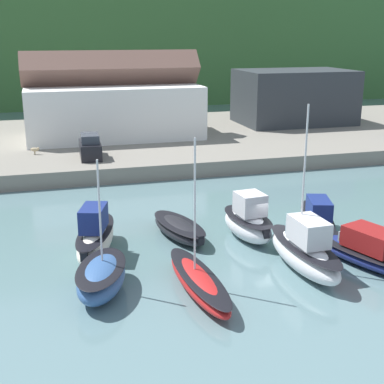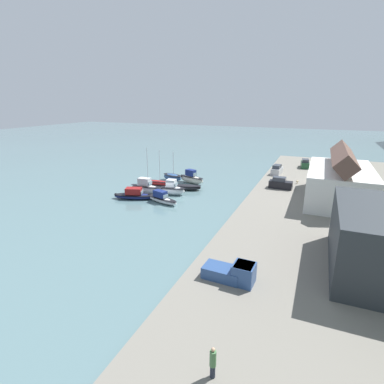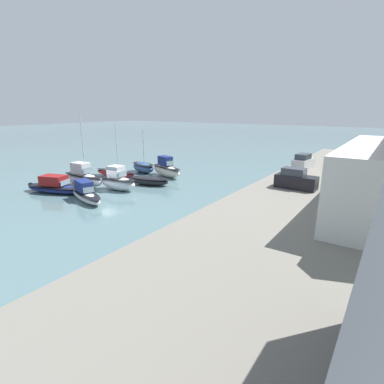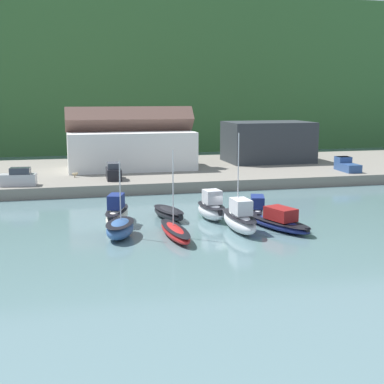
{
  "view_description": "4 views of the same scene",
  "coord_description": "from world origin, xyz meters",
  "views": [
    {
      "loc": [
        -12.86,
        -28.02,
        12.14
      ],
      "look_at": [
        -3.84,
        4.26,
        2.07
      ],
      "focal_mm": 50.0,
      "sensor_mm": 36.0,
      "label": 1
    },
    {
      "loc": [
        47.24,
        25.33,
        17.15
      ],
      "look_at": [
        0.77,
        5.44,
        1.71
      ],
      "focal_mm": 28.0,
      "sensor_mm": 36.0,
      "label": 2
    },
    {
      "loc": [
        22.48,
        27.66,
        9.51
      ],
      "look_at": [
        -1.46,
        11.24,
        1.42
      ],
      "focal_mm": 28.0,
      "sensor_mm": 36.0,
      "label": 3
    },
    {
      "loc": [
        -15.18,
        -48.59,
        12.04
      ],
      "look_at": [
        -1.96,
        6.03,
        1.75
      ],
      "focal_mm": 50.0,
      "sensor_mm": 36.0,
      "label": 4
    }
  ],
  "objects": [
    {
      "name": "moored_boat_1",
      "position": [
        -5.36,
        1.77,
        0.57
      ],
      "size": [
        3.21,
        5.97,
        1.05
      ],
      "rotation": [
        0.0,
        0.0,
        0.23
      ],
      "color": "black",
      "rests_on": "ground_plane"
    },
    {
      "name": "harbor_clubhouse",
      "position": [
        -5.62,
        28.92,
        4.56
      ],
      "size": [
        18.31,
        9.62,
        8.99
      ],
      "color": "white",
      "rests_on": "quay_promenade"
    },
    {
      "name": "parked_car_1",
      "position": [
        -20.49,
        17.08,
        2.27
      ],
      "size": [
        4.36,
        2.23,
        2.16
      ],
      "rotation": [
        0.0,
        0.0,
        1.47
      ],
      "color": "#B7B7BC",
      "rests_on": "quay_promenade"
    },
    {
      "name": "moored_boat_4",
      "position": [
        -10.75,
        -4.28,
        0.82
      ],
      "size": [
        3.64,
        5.46,
        6.54
      ],
      "rotation": [
        0.0,
        0.0,
        -0.3
      ],
      "color": "#33568E",
      "rests_on": "ground_plane"
    },
    {
      "name": "quay_promenade",
      "position": [
        0.0,
        29.07,
        0.68
      ],
      "size": [
        90.83,
        28.66,
        1.36
      ],
      "color": "gray",
      "rests_on": "ground_plane"
    },
    {
      "name": "moored_boat_7",
      "position": [
        3.51,
        -4.6,
        0.71
      ],
      "size": [
        4.95,
        8.53,
        2.03
      ],
      "rotation": [
        0.0,
        0.0,
        0.33
      ],
      "color": "navy",
      "rests_on": "ground_plane"
    },
    {
      "name": "yacht_club_building",
      "position": [
        16.85,
        31.9,
        4.55
      ],
      "size": [
        13.34,
        8.87,
        6.39
      ],
      "color": "#2D3338",
      "rests_on": "quay_promenade"
    },
    {
      "name": "parked_car_2",
      "position": [
        -9.05,
        19.3,
        2.27
      ],
      "size": [
        1.93,
        4.25,
        2.16
      ],
      "rotation": [
        0.0,
        0.0,
        -0.03
      ],
      "color": "black",
      "rests_on": "quay_promenade"
    },
    {
      "name": "ground_plane",
      "position": [
        0.0,
        0.0,
        0.0
      ],
      "size": [
        320.0,
        320.0,
        0.0
      ],
      "primitive_type": "plane",
      "color": "slate"
    },
    {
      "name": "pickup_truck_0",
      "position": [
        23.8,
        19.39,
        2.18
      ],
      "size": [
        2.15,
        4.8,
        1.9
      ],
      "rotation": [
        0.0,
        0.0,
        -0.04
      ],
      "color": "#2D4C84",
      "rests_on": "quay_promenade"
    },
    {
      "name": "hillside_backdrop",
      "position": [
        0.0,
        95.02,
        16.1
      ],
      "size": [
        240.0,
        69.09,
        32.19
      ],
      "color": "#386633",
      "rests_on": "ground_plane"
    },
    {
      "name": "moored_boat_6",
      "position": [
        -0.19,
        -4.65,
        1.13
      ],
      "size": [
        2.18,
        6.71,
        8.73
      ],
      "rotation": [
        0.0,
        0.0,
        0.03
      ],
      "color": "silver",
      "rests_on": "ground_plane"
    },
    {
      "name": "moored_boat_5",
      "position": [
        -6.23,
        -5.46,
        0.55
      ],
      "size": [
        2.09,
        7.49,
        7.51
      ],
      "rotation": [
        0.0,
        0.0,
        0.07
      ],
      "color": "red",
      "rests_on": "ground_plane"
    },
    {
      "name": "moored_boat_3",
      "position": [
        3.49,
        0.75,
        0.74
      ],
      "size": [
        3.84,
        7.32,
        2.1
      ],
      "rotation": [
        0.0,
        0.0,
        -0.31
      ],
      "color": "silver",
      "rests_on": "ground_plane"
    },
    {
      "name": "moored_boat_0",
      "position": [
        -10.54,
        0.51,
        1.09
      ],
      "size": [
        3.54,
        6.49,
        2.93
      ],
      "rotation": [
        0.0,
        0.0,
        -0.3
      ],
      "color": "white",
      "rests_on": "ground_plane"
    },
    {
      "name": "dog_on_quay",
      "position": [
        -13.82,
        21.99,
        1.81
      ],
      "size": [
        0.86,
        0.6,
        0.68
      ],
      "rotation": [
        0.0,
        0.0,
        4.29
      ],
      "color": "tan",
      "rests_on": "quay_promenade"
    },
    {
      "name": "moored_boat_2",
      "position": [
        -1.37,
        0.47,
        1.1
      ],
      "size": [
        2.59,
        5.11,
        2.95
      ],
      "rotation": [
        0.0,
        0.0,
        0.1
      ],
      "color": "white",
      "rests_on": "ground_plane"
    }
  ]
}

